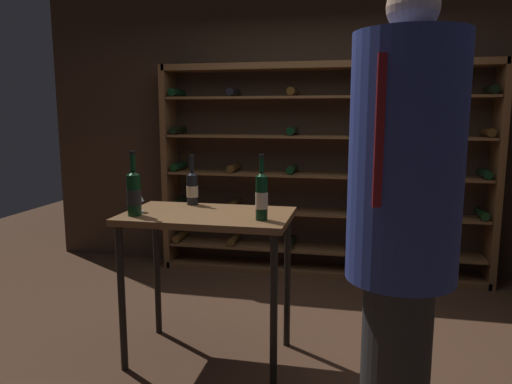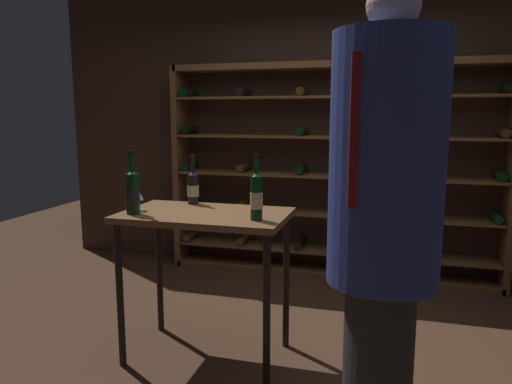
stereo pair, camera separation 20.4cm
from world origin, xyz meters
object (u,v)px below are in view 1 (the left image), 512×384
Objects in this scene: person_bystander_dark_jacket at (402,219)px; wine_bottle_amber_reserve at (262,196)px; wine_rack at (321,172)px; wine_bottle_red_label at (192,188)px; wine_glass_stemmed_center at (138,197)px; tasting_table at (208,232)px; wine_bottle_black_capsule at (134,193)px.

wine_bottle_amber_reserve is at bearing 108.15° from person_bystander_dark_jacket.
wine_rack is 1.95m from wine_bottle_amber_reserve.
wine_bottle_red_label is at bearing 146.17° from wine_bottle_amber_reserve.
wine_rack reaches higher than wine_glass_stemmed_center.
person_bystander_dark_jacket reaches higher than tasting_table.
person_bystander_dark_jacket reaches higher than wine_bottle_red_label.
wine_glass_stemmed_center is at bearing 125.66° from person_bystander_dark_jacket.
tasting_table is (-0.56, -1.81, -0.18)m from wine_rack.
wine_bottle_black_capsule is at bearing -76.80° from wine_glass_stemmed_center.
wine_rack is at bearing 63.86° from wine_bottle_black_capsule.
wine_bottle_amber_reserve is 1.13× the size of wine_bottle_red_label.
wine_rack is at bearing 84.29° from wine_bottle_amber_reserve.
wine_rack reaches higher than wine_bottle_black_capsule.
wine_bottle_black_capsule is at bearing -118.46° from wine_bottle_red_label.
wine_bottle_red_label is (-0.18, 0.25, 0.24)m from tasting_table.
tasting_table is 2.65× the size of wine_bottle_black_capsule.
person_bystander_dark_jacket is 5.28× the size of wine_bottle_black_capsule.
wine_bottle_red_label is at bearing -115.51° from wine_rack.
wine_bottle_amber_reserve is 0.98× the size of wine_bottle_black_capsule.
wine_bottle_amber_reserve is (-0.72, 0.70, -0.05)m from person_bystander_dark_jacket.
wine_rack is 8.09× the size of wine_bottle_black_capsule.
wine_bottle_amber_reserve is (-0.19, -1.93, 0.08)m from wine_rack.
person_bystander_dark_jacket reaches higher than wine_bottle_black_capsule.
person_bystander_dark_jacket is at bearing -36.98° from tasting_table.
wine_bottle_amber_reserve is 0.67m from wine_bottle_red_label.
person_bystander_dark_jacket reaches higher than wine_glass_stemmed_center.
wine_bottle_black_capsule reaches higher than wine_bottle_red_label.
tasting_table is at bearing 161.59° from wine_bottle_amber_reserve.
wine_bottle_black_capsule is at bearing -176.98° from wine_bottle_amber_reserve.
tasting_table is 1.40m from person_bystander_dark_jacket.
tasting_table is at bearing 115.23° from person_bystander_dark_jacket.
person_bystander_dark_jacket is (1.09, -0.82, 0.31)m from tasting_table.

